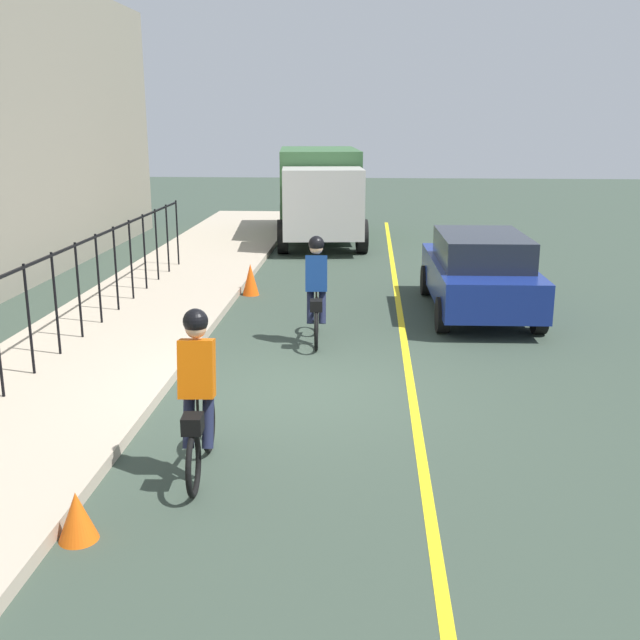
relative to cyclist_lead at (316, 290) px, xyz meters
name	(u,v)px	position (x,y,z in m)	size (l,w,h in m)	color
ground_plane	(297,390)	(-2.37, 0.11, -0.91)	(80.00, 80.00, 0.00)	#324035
lane_line_centre	(412,393)	(-2.37, -1.49, -0.91)	(36.00, 0.12, 0.01)	yellow
sidewalk	(60,380)	(-2.37, 3.51, -0.84)	(40.00, 3.20, 0.15)	tan
iron_fence	(54,287)	(-1.37, 3.91, 0.31)	(15.08, 0.04, 1.60)	black
cyclist_lead	(316,290)	(0.00, 0.00, 0.00)	(1.71, 0.38, 1.83)	black
cyclist_follow	(198,395)	(-5.02, 0.88, 0.00)	(1.71, 0.38, 1.83)	black
patrol_sedan	(479,272)	(2.25, -3.01, -0.09)	(4.44, 2.01, 1.58)	navy
box_truck_background	(319,190)	(11.37, 0.70, 0.64)	(6.90, 3.06, 2.78)	#335C34
traffic_cone_near	(77,516)	(-6.37, 1.71, -0.68)	(0.36, 0.36, 0.47)	#E55910
traffic_cone_far	(251,280)	(3.52, 1.67, -0.57)	(0.36, 0.36, 0.68)	#FC560F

